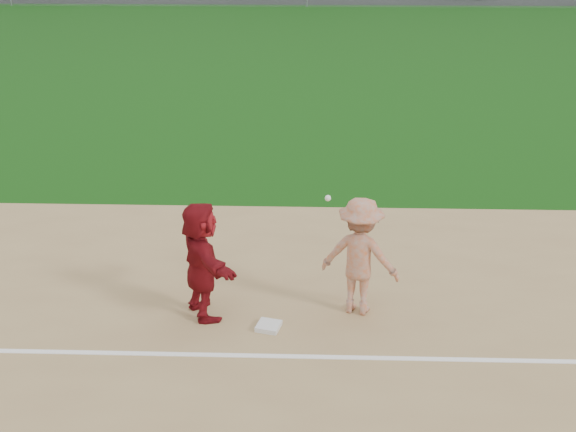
{
  "coord_description": "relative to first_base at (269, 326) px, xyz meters",
  "views": [
    {
      "loc": [
        0.37,
        -9.78,
        6.15
      ],
      "look_at": [
        0.0,
        1.5,
        1.3
      ],
      "focal_mm": 45.0,
      "sensor_mm": 36.0,
      "label": 1
    }
  ],
  "objects": [
    {
      "name": "foul_line",
      "position": [
        0.26,
        -0.77,
        -0.03
      ],
      "size": [
        60.0,
        0.1,
        0.01
      ],
      "primitive_type": "cube",
      "color": "white",
      "rests_on": "infield_dirt"
    },
    {
      "name": "first_base_play",
      "position": [
        1.44,
        0.61,
        0.95
      ],
      "size": [
        1.44,
        1.08,
        2.19
      ],
      "color": "#9A9A9D",
      "rests_on": "infield_dirt"
    },
    {
      "name": "base_runner",
      "position": [
        -1.08,
        0.4,
        0.94
      ],
      "size": [
        1.32,
        1.89,
        1.96
      ],
      "primitive_type": "imported",
      "rotation": [
        0.0,
        0.0,
        2.03
      ],
      "color": "maroon",
      "rests_on": "infield_dirt"
    },
    {
      "name": "ground",
      "position": [
        0.26,
        0.03,
        -0.06
      ],
      "size": [
        160.0,
        160.0,
        0.0
      ],
      "primitive_type": "plane",
      "color": "#10400C",
      "rests_on": "ground"
    },
    {
      "name": "first_base",
      "position": [
        0.0,
        0.0,
        0.0
      ],
      "size": [
        0.43,
        0.43,
        0.08
      ],
      "primitive_type": "cube",
      "rotation": [
        0.0,
        0.0,
        -0.25
      ],
      "color": "silver",
      "rests_on": "infield_dirt"
    }
  ]
}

